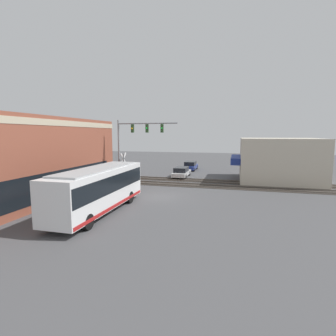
{
  "coord_description": "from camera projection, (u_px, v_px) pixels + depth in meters",
  "views": [
    {
      "loc": [
        -23.17,
        -7.0,
        5.81
      ],
      "look_at": [
        2.74,
        -0.2,
        2.35
      ],
      "focal_mm": 28.0,
      "sensor_mm": 36.0,
      "label": 1
    }
  ],
  "objects": [
    {
      "name": "ground_plane",
      "position": [
        159.0,
        196.0,
        24.74
      ],
      "size": [
        120.0,
        120.0,
        0.0
      ],
      "primitive_type": "plane",
      "color": "#4C4C4F"
    },
    {
      "name": "brick_building",
      "position": [
        12.0,
        158.0,
        23.62
      ],
      "size": [
        19.46,
        10.27,
        7.3
      ],
      "color": "brown",
      "rests_on": "ground"
    },
    {
      "name": "shop_building",
      "position": [
        278.0,
        160.0,
        32.33
      ],
      "size": [
        9.4,
        10.24,
        5.33
      ],
      "color": "beige",
      "rests_on": "ground"
    },
    {
      "name": "city_bus",
      "position": [
        99.0,
        188.0,
        19.41
      ],
      "size": [
        10.52,
        2.59,
        3.37
      ],
      "color": "white",
      "rests_on": "ground"
    },
    {
      "name": "traffic_signal_gantry",
      "position": [
        135.0,
        138.0,
        28.86
      ],
      "size": [
        0.42,
        6.87,
        7.39
      ],
      "color": "gray",
      "rests_on": "ground"
    },
    {
      "name": "crossing_signal",
      "position": [
        124.0,
        166.0,
        29.1
      ],
      "size": [
        1.41,
        1.18,
        3.81
      ],
      "color": "gray",
      "rests_on": "ground"
    },
    {
      "name": "rail_track_near",
      "position": [
        173.0,
        184.0,
        30.49
      ],
      "size": [
        2.6,
        60.0,
        0.15
      ],
      "color": "#332D28",
      "rests_on": "ground"
    },
    {
      "name": "rail_track_far",
      "position": [
        179.0,
        180.0,
        33.56
      ],
      "size": [
        2.6,
        60.0,
        0.15
      ],
      "color": "#332D28",
      "rests_on": "ground"
    },
    {
      "name": "parked_car_white",
      "position": [
        181.0,
        172.0,
        35.75
      ],
      "size": [
        4.86,
        1.82,
        1.38
      ],
      "color": "silver",
      "rests_on": "ground"
    },
    {
      "name": "parked_car_blue",
      "position": [
        191.0,
        166.0,
        42.69
      ],
      "size": [
        4.66,
        1.82,
        1.43
      ],
      "color": "navy",
      "rests_on": "ground"
    },
    {
      "name": "pedestrian_at_crossing",
      "position": [
        126.0,
        178.0,
        29.48
      ],
      "size": [
        0.34,
        0.34,
        1.74
      ],
      "color": "black",
      "rests_on": "ground"
    }
  ]
}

